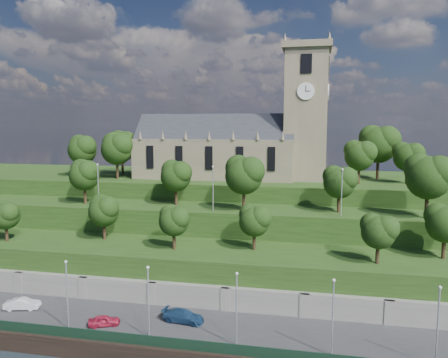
% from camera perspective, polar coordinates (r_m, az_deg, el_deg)
% --- Properties ---
extents(promenade, '(160.00, 12.00, 2.00)m').
position_cam_1_polar(promenade, '(55.79, -6.30, -19.33)').
color(promenade, '#2D2D30').
rests_on(promenade, ground).
extents(quay_wall, '(160.00, 0.50, 2.20)m').
position_cam_1_polar(quay_wall, '(50.69, -8.57, -22.13)').
color(quay_wall, black).
rests_on(quay_wall, ground).
extents(fence, '(160.00, 0.10, 1.20)m').
position_cam_1_polar(fence, '(50.52, -8.33, -20.30)').
color(fence, black).
rests_on(fence, promenade).
extents(retaining_wall, '(160.00, 2.10, 5.00)m').
position_cam_1_polar(retaining_wall, '(60.36, -4.52, -15.63)').
color(retaining_wall, slate).
rests_on(retaining_wall, ground).
extents(embankment_lower, '(160.00, 12.00, 8.00)m').
position_cam_1_polar(embankment_lower, '(65.25, -3.03, -12.44)').
color(embankment_lower, '#1F3A13').
rests_on(embankment_lower, ground).
extents(embankment_upper, '(160.00, 10.00, 12.00)m').
position_cam_1_polar(embankment_upper, '(74.86, -0.90, -8.25)').
color(embankment_upper, '#1F3A13').
rests_on(embankment_upper, ground).
extents(hilltop, '(160.00, 32.00, 15.00)m').
position_cam_1_polar(hilltop, '(94.60, 1.86, -4.09)').
color(hilltop, '#1F3A13').
rests_on(hilltop, ground).
extents(church, '(38.60, 12.35, 27.60)m').
position_cam_1_polar(church, '(88.79, 1.96, 4.95)').
color(church, '#6E634D').
rests_on(church, hilltop).
extents(trees_lower, '(68.44, 8.67, 7.40)m').
position_cam_1_polar(trees_lower, '(62.20, 0.91, -5.15)').
color(trees_lower, black).
rests_on(trees_lower, embankment_lower).
extents(trees_upper, '(62.44, 8.84, 9.60)m').
position_cam_1_polar(trees_upper, '(70.23, 5.66, 0.55)').
color(trees_upper, black).
rests_on(trees_upper, embankment_upper).
extents(trees_hilltop, '(70.59, 16.77, 10.83)m').
position_cam_1_polar(trees_hilltop, '(88.17, 1.43, 4.22)').
color(trees_hilltop, black).
rests_on(trees_hilltop, hilltop).
extents(lamp_posts_promenade, '(60.36, 0.36, 8.29)m').
position_cam_1_polar(lamp_posts_promenade, '(51.06, -9.85, -14.89)').
color(lamp_posts_promenade, '#B2B2B7').
rests_on(lamp_posts_promenade, promenade).
extents(lamp_posts_upper, '(40.36, 0.36, 7.34)m').
position_cam_1_polar(lamp_posts_upper, '(69.93, -1.44, -0.75)').
color(lamp_posts_upper, '#B2B2B7').
rests_on(lamp_posts_upper, embankment_upper).
extents(car_left, '(3.97, 2.83, 1.26)m').
position_cam_1_polar(car_left, '(56.43, -15.38, -17.40)').
color(car_left, '#AB1C38').
rests_on(car_left, promenade).
extents(car_middle, '(4.70, 2.63, 1.47)m').
position_cam_1_polar(car_middle, '(64.38, -24.85, -14.58)').
color(car_middle, '#BABCC0').
rests_on(car_middle, promenade).
extents(car_right, '(5.39, 2.77, 1.49)m').
position_cam_1_polar(car_right, '(55.68, -5.32, -17.38)').
color(car_right, navy).
rests_on(car_right, promenade).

